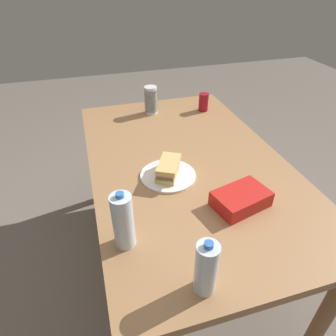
{
  "coord_description": "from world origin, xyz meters",
  "views": [
    {
      "loc": [
        1.22,
        -0.46,
        1.63
      ],
      "look_at": [
        0.11,
        -0.14,
        0.82
      ],
      "focal_mm": 31.6,
      "sensor_mm": 36.0,
      "label": 1
    }
  ],
  "objects_px": {
    "paper_plate": "(168,175)",
    "soda_can_red": "(204,102)",
    "water_bottle_spare": "(123,221)",
    "water_bottle_tall": "(206,268)",
    "plastic_cup_stack": "(151,100)",
    "sandwich": "(168,168)",
    "chip_bag": "(241,199)",
    "dining_table": "(186,173)"
  },
  "relations": [
    {
      "from": "soda_can_red",
      "to": "plastic_cup_stack",
      "type": "bearing_deg",
      "value": -99.81
    },
    {
      "from": "chip_bag",
      "to": "plastic_cup_stack",
      "type": "bearing_deg",
      "value": 83.68
    },
    {
      "from": "plastic_cup_stack",
      "to": "chip_bag",
      "type": "bearing_deg",
      "value": 8.06
    },
    {
      "from": "paper_plate",
      "to": "water_bottle_spare",
      "type": "bearing_deg",
      "value": -37.29
    },
    {
      "from": "soda_can_red",
      "to": "water_bottle_tall",
      "type": "distance_m",
      "value": 1.37
    },
    {
      "from": "sandwich",
      "to": "plastic_cup_stack",
      "type": "xyz_separation_m",
      "value": [
        -0.73,
        0.09,
        0.04
      ]
    },
    {
      "from": "soda_can_red",
      "to": "chip_bag",
      "type": "height_order",
      "value": "soda_can_red"
    },
    {
      "from": "sandwich",
      "to": "soda_can_red",
      "type": "distance_m",
      "value": 0.81
    },
    {
      "from": "plastic_cup_stack",
      "to": "water_bottle_spare",
      "type": "bearing_deg",
      "value": -18.51
    },
    {
      "from": "paper_plate",
      "to": "chip_bag",
      "type": "distance_m",
      "value": 0.37
    },
    {
      "from": "sandwich",
      "to": "chip_bag",
      "type": "bearing_deg",
      "value": 40.35
    },
    {
      "from": "soda_can_red",
      "to": "water_bottle_tall",
      "type": "xyz_separation_m",
      "value": [
        1.27,
        -0.51,
        0.04
      ]
    },
    {
      "from": "chip_bag",
      "to": "paper_plate",
      "type": "bearing_deg",
      "value": 115.54
    },
    {
      "from": "dining_table",
      "to": "plastic_cup_stack",
      "type": "xyz_separation_m",
      "value": [
        -0.62,
        -0.04,
        0.18
      ]
    },
    {
      "from": "sandwich",
      "to": "dining_table",
      "type": "bearing_deg",
      "value": 130.39
    },
    {
      "from": "dining_table",
      "to": "paper_plate",
      "type": "height_order",
      "value": "paper_plate"
    },
    {
      "from": "water_bottle_spare",
      "to": "plastic_cup_stack",
      "type": "bearing_deg",
      "value": 161.49
    },
    {
      "from": "paper_plate",
      "to": "water_bottle_tall",
      "type": "relative_size",
      "value": 1.25
    },
    {
      "from": "paper_plate",
      "to": "water_bottle_spare",
      "type": "height_order",
      "value": "water_bottle_spare"
    },
    {
      "from": "water_bottle_tall",
      "to": "water_bottle_spare",
      "type": "relative_size",
      "value": 0.89
    },
    {
      "from": "soda_can_red",
      "to": "water_bottle_tall",
      "type": "bearing_deg",
      "value": -21.79
    },
    {
      "from": "dining_table",
      "to": "water_bottle_tall",
      "type": "xyz_separation_m",
      "value": [
        0.72,
        -0.19,
        0.19
      ]
    },
    {
      "from": "chip_bag",
      "to": "plastic_cup_stack",
      "type": "height_order",
      "value": "plastic_cup_stack"
    },
    {
      "from": "soda_can_red",
      "to": "water_bottle_spare",
      "type": "height_order",
      "value": "water_bottle_spare"
    },
    {
      "from": "dining_table",
      "to": "sandwich",
      "type": "distance_m",
      "value": 0.23
    },
    {
      "from": "paper_plate",
      "to": "soda_can_red",
      "type": "xyz_separation_m",
      "value": [
        -0.67,
        0.45,
        0.06
      ]
    },
    {
      "from": "dining_table",
      "to": "water_bottle_spare",
      "type": "height_order",
      "value": "water_bottle_spare"
    },
    {
      "from": "soda_can_red",
      "to": "sandwich",
      "type": "bearing_deg",
      "value": -33.85
    },
    {
      "from": "paper_plate",
      "to": "chip_bag",
      "type": "bearing_deg",
      "value": 39.92
    },
    {
      "from": "water_bottle_tall",
      "to": "plastic_cup_stack",
      "type": "height_order",
      "value": "water_bottle_tall"
    },
    {
      "from": "chip_bag",
      "to": "water_bottle_spare",
      "type": "relative_size",
      "value": 0.95
    },
    {
      "from": "soda_can_red",
      "to": "water_bottle_spare",
      "type": "distance_m",
      "value": 1.25
    },
    {
      "from": "paper_plate",
      "to": "plastic_cup_stack",
      "type": "relative_size",
      "value": 1.45
    },
    {
      "from": "paper_plate",
      "to": "sandwich",
      "type": "height_order",
      "value": "sandwich"
    },
    {
      "from": "sandwich",
      "to": "chip_bag",
      "type": "distance_m",
      "value": 0.37
    },
    {
      "from": "dining_table",
      "to": "chip_bag",
      "type": "xyz_separation_m",
      "value": [
        0.4,
        0.1,
        0.12
      ]
    },
    {
      "from": "soda_can_red",
      "to": "chip_bag",
      "type": "xyz_separation_m",
      "value": [
        0.95,
        -0.21,
        -0.03
      ]
    },
    {
      "from": "water_bottle_tall",
      "to": "plastic_cup_stack",
      "type": "bearing_deg",
      "value": 173.49
    },
    {
      "from": "chip_bag",
      "to": "water_bottle_spare",
      "type": "height_order",
      "value": "water_bottle_spare"
    },
    {
      "from": "paper_plate",
      "to": "water_bottle_spare",
      "type": "xyz_separation_m",
      "value": [
        0.35,
        -0.27,
        0.11
      ]
    },
    {
      "from": "paper_plate",
      "to": "water_bottle_tall",
      "type": "height_order",
      "value": "water_bottle_tall"
    },
    {
      "from": "dining_table",
      "to": "plastic_cup_stack",
      "type": "height_order",
      "value": "plastic_cup_stack"
    }
  ]
}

